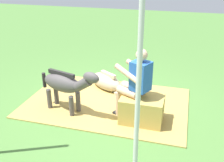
# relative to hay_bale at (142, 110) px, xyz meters

# --- Properties ---
(ground_plane) EXTENTS (24.00, 24.00, 0.00)m
(ground_plane) POSITION_rel_hay_bale_xyz_m (0.76, -0.26, -0.25)
(ground_plane) COLOR #4C7A38
(hay_patch) EXTENTS (3.26, 2.17, 0.02)m
(hay_patch) POSITION_rel_hay_bale_xyz_m (0.81, -0.50, -0.23)
(hay_patch) COLOR tan
(hay_patch) RESTS_ON ground
(hay_bale) EXTENTS (0.76, 0.55, 0.49)m
(hay_bale) POSITION_rel_hay_bale_xyz_m (0.00, 0.00, 0.00)
(hay_bale) COLOR tan
(hay_bale) RESTS_ON ground
(person_seated) EXTENTS (0.72, 0.58, 1.37)m
(person_seated) POSITION_rel_hay_bale_xyz_m (0.15, -0.05, 0.52)
(person_seated) COLOR #D8AD8C
(person_seated) RESTS_ON ground
(pony_standing) EXTENTS (1.32, 0.57, 0.95)m
(pony_standing) POSITION_rel_hay_bale_xyz_m (1.45, 0.04, 0.33)
(pony_standing) COLOR #4C4747
(pony_standing) RESTS_ON ground
(pony_lying) EXTENTS (1.27, 0.96, 0.42)m
(pony_lying) POSITION_rel_hay_bale_xyz_m (0.94, -1.08, -0.06)
(pony_lying) COLOR tan
(pony_lying) RESTS_ON ground
(tent_pole_left) EXTENTS (0.06, 0.06, 2.47)m
(tent_pole_left) POSITION_rel_hay_bale_xyz_m (-0.18, 1.54, 0.99)
(tent_pole_left) COLOR silver
(tent_pole_left) RESTS_ON ground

